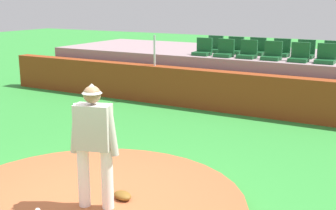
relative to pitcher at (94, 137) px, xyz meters
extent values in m
cylinder|color=#A85732|center=(-0.21, 0.09, -1.09)|extent=(4.41, 4.41, 0.22)
cylinder|color=white|center=(-0.16, -0.05, -0.57)|extent=(0.16, 0.16, 0.83)
cylinder|color=white|center=(0.16, 0.05, -0.57)|extent=(0.16, 0.16, 0.83)
cube|color=#B7B2A8|center=(0.00, 0.00, 0.14)|extent=(0.52, 0.37, 0.60)
cylinder|color=#B7B2A8|center=(-0.24, -0.07, 0.10)|extent=(0.20, 0.15, 0.67)
cylinder|color=#B7B2A8|center=(0.24, 0.07, 0.10)|extent=(0.21, 0.15, 0.68)
sphere|color=#8C6647|center=(0.00, 0.00, 0.57)|extent=(0.23, 0.23, 0.23)
cone|color=#B7B2A8|center=(0.00, 0.00, 0.65)|extent=(0.33, 0.33, 0.13)
ellipsoid|color=brown|center=(0.18, 0.36, -0.93)|extent=(0.35, 0.28, 0.11)
cube|color=maroon|center=(-0.21, 6.54, -0.66)|extent=(16.26, 0.40, 1.08)
cylinder|color=silver|center=(-3.00, 6.54, 0.32)|extent=(0.06, 0.06, 0.88)
cube|color=gray|center=(-0.21, 8.92, -0.53)|extent=(14.14, 3.87, 1.35)
cube|color=#175128|center=(-1.94, 7.46, 0.20)|extent=(0.48, 0.44, 0.10)
cube|color=#175128|center=(-1.94, 7.64, 0.45)|extent=(0.48, 0.08, 0.40)
cube|color=#175128|center=(-1.23, 7.43, 0.20)|extent=(0.48, 0.44, 0.10)
cube|color=#175128|center=(-1.23, 7.61, 0.45)|extent=(0.48, 0.08, 0.40)
cube|color=#175128|center=(-0.56, 7.46, 0.20)|extent=(0.48, 0.44, 0.10)
cube|color=#175128|center=(-0.56, 7.64, 0.45)|extent=(0.48, 0.08, 0.40)
cube|color=#175128|center=(0.14, 7.44, 0.20)|extent=(0.48, 0.44, 0.10)
cube|color=#175128|center=(0.14, 7.62, 0.45)|extent=(0.48, 0.08, 0.40)
cube|color=#175128|center=(0.87, 7.43, 0.20)|extent=(0.48, 0.44, 0.10)
cube|color=#175128|center=(0.87, 7.61, 0.45)|extent=(0.48, 0.08, 0.40)
cube|color=#175128|center=(1.54, 7.47, 0.20)|extent=(0.48, 0.44, 0.10)
cube|color=#175128|center=(1.54, 7.65, 0.45)|extent=(0.48, 0.08, 0.40)
cube|color=#175128|center=(-1.96, 8.36, 0.20)|extent=(0.48, 0.44, 0.10)
cube|color=#175128|center=(-1.96, 8.54, 0.45)|extent=(0.48, 0.08, 0.40)
cube|color=#175128|center=(-1.27, 8.31, 0.20)|extent=(0.48, 0.44, 0.10)
cube|color=#175128|center=(-1.27, 8.49, 0.45)|extent=(0.48, 0.08, 0.40)
cube|color=#175128|center=(-0.59, 8.34, 0.20)|extent=(0.48, 0.44, 0.10)
cube|color=#175128|center=(-0.59, 8.52, 0.45)|extent=(0.48, 0.08, 0.40)
cube|color=#175128|center=(0.14, 8.32, 0.20)|extent=(0.48, 0.44, 0.10)
cube|color=#175128|center=(0.14, 8.50, 0.45)|extent=(0.48, 0.08, 0.40)
cube|color=#175128|center=(0.83, 8.33, 0.20)|extent=(0.48, 0.44, 0.10)
cube|color=#175128|center=(0.83, 8.51, 0.45)|extent=(0.48, 0.08, 0.40)
cube|color=#175128|center=(1.55, 8.34, 0.20)|extent=(0.48, 0.44, 0.10)
cube|color=#175128|center=(1.55, 8.52, 0.45)|extent=(0.48, 0.08, 0.40)
camera|label=1|loc=(3.53, -4.31, 1.75)|focal=47.15mm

